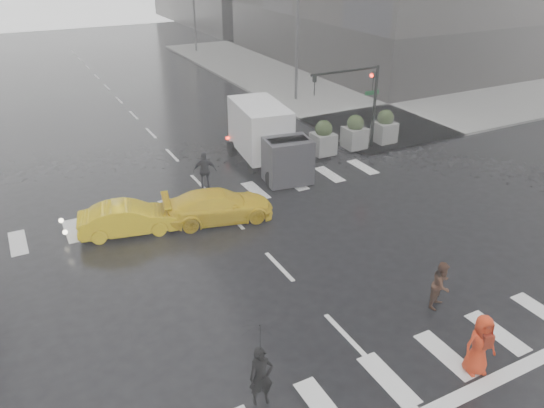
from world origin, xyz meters
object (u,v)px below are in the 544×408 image
taxi_mid (129,218)px  box_truck (267,137)px  traffic_signal_pole (360,92)px  pedestrian_brown (442,285)px  pedestrian_orange (480,345)px

taxi_mid → box_truck: size_ratio=0.66×
taxi_mid → traffic_signal_pole: bearing=-64.8°
box_truck → traffic_signal_pole: bearing=6.1°
traffic_signal_pole → taxi_mid: bearing=-166.2°
pedestrian_brown → pedestrian_orange: bearing=-137.4°
pedestrian_brown → taxi_mid: 11.69m
traffic_signal_pole → pedestrian_orange: size_ratio=2.53×
pedestrian_brown → pedestrian_orange: (-1.14, -2.57, 0.11)m
box_truck → taxi_mid: bearing=-148.7°
pedestrian_brown → taxi_mid: size_ratio=0.42×
pedestrian_orange → taxi_mid: pedestrian_orange is taller
traffic_signal_pole → pedestrian_orange: bearing=-114.5°
taxi_mid → box_truck: box_truck is taller
pedestrian_brown → pedestrian_orange: size_ratio=0.88×
pedestrian_orange → box_truck: (1.46, 14.97, 0.73)m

